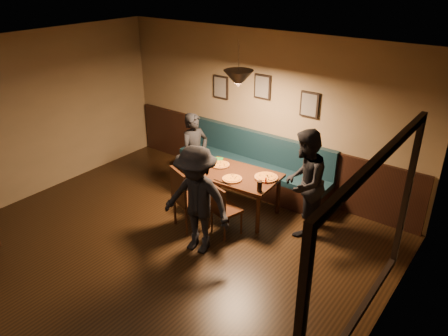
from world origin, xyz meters
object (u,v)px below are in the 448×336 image
object	(u,v)px
chair_near_right	(227,209)
diner_front	(197,201)
booth_bench	(252,163)
chair_near_left	(191,198)
soda_glass	(260,186)
diner_right	(304,183)
tabasco_bottle	(266,180)
dining_table	(237,193)
diner_left	(195,155)

from	to	relation	value
chair_near_right	diner_front	bearing A→B (deg)	-82.43
booth_bench	chair_near_left	size ratio (longest dim) A/B	2.94
soda_glass	diner_front	bearing A→B (deg)	-116.88
chair_near_left	diner_right	distance (m)	1.73
chair_near_left	soda_glass	world-z (taller)	chair_near_left
chair_near_left	tabasco_bottle	xyz separation A→B (m)	(0.87, 0.76, 0.26)
chair_near_right	diner_front	distance (m)	0.70
chair_near_left	diner_right	world-z (taller)	diner_right
booth_bench	tabasco_bottle	bearing A→B (deg)	-46.36
chair_near_right	diner_right	world-z (taller)	diner_right
chair_near_right	tabasco_bottle	bearing A→B (deg)	77.47
dining_table	chair_near_left	bearing A→B (deg)	-117.35
diner_front	tabasco_bottle	bearing A→B (deg)	63.59
booth_bench	diner_front	bearing A→B (deg)	-78.32
dining_table	diner_right	world-z (taller)	diner_right
tabasco_bottle	diner_left	bearing A→B (deg)	175.67
chair_near_right	tabasco_bottle	distance (m)	0.75
diner_right	soda_glass	xyz separation A→B (m)	(-0.51, -0.43, -0.04)
booth_bench	diner_right	distance (m)	1.58
dining_table	chair_near_right	distance (m)	0.63
booth_bench	dining_table	bearing A→B (deg)	-72.04
diner_left	diner_right	distance (m)	2.08
booth_bench	dining_table	distance (m)	0.91
chair_near_right	diner_left	xyz separation A→B (m)	(-1.20, 0.70, 0.33)
dining_table	diner_front	bearing A→B (deg)	-87.25
diner_right	tabasco_bottle	bearing A→B (deg)	-85.18
diner_front	soda_glass	world-z (taller)	diner_front
chair_near_left	diner_right	size ratio (longest dim) A/B	0.62
diner_front	booth_bench	bearing A→B (deg)	94.20
diner_left	diner_right	size ratio (longest dim) A/B	0.91
booth_bench	chair_near_left	distance (m)	1.62
booth_bench	chair_near_right	xyz separation A→B (m)	(0.50, -1.44, -0.08)
diner_left	soda_glass	bearing A→B (deg)	-93.53
booth_bench	tabasco_bottle	world-z (taller)	booth_bench
soda_glass	diner_left	bearing A→B (deg)	166.33
booth_bench	chair_near_right	world-z (taller)	booth_bench
chair_near_left	diner_front	size ratio (longest dim) A/B	0.63
chair_near_left	diner_front	xyz separation A→B (m)	(0.47, -0.41, 0.29)
diner_right	soda_glass	size ratio (longest dim) A/B	10.09
chair_near_right	diner_left	bearing A→B (deg)	165.68
diner_left	tabasco_bottle	size ratio (longest dim) A/B	13.35
chair_near_right	diner_left	world-z (taller)	diner_left
booth_bench	dining_table	world-z (taller)	booth_bench
diner_left	soda_glass	size ratio (longest dim) A/B	9.13
diner_right	booth_bench	bearing A→B (deg)	-128.01
dining_table	soda_glass	size ratio (longest dim) A/B	8.06
chair_near_left	chair_near_right	world-z (taller)	chair_near_left
tabasco_bottle	diner_right	bearing A→B (deg)	15.99
chair_near_left	diner_left	bearing A→B (deg)	147.31
diner_left	diner_right	xyz separation A→B (m)	(2.08, 0.05, 0.08)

